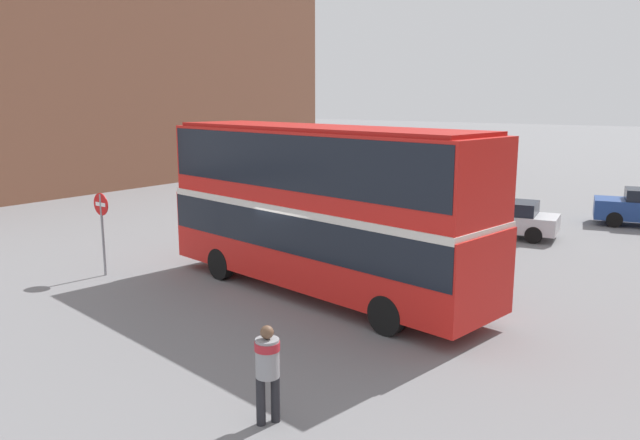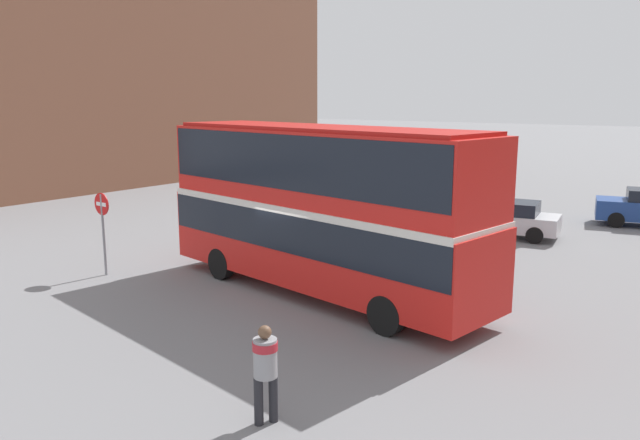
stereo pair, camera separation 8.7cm
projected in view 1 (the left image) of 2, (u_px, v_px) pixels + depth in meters
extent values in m
plane|color=slate|center=(311.00, 293.00, 17.74)|extent=(240.00, 240.00, 0.00)
cube|color=brown|center=(92.00, 67.00, 39.42)|extent=(8.24, 36.28, 14.76)
cube|color=red|center=(320.00, 243.00, 17.48)|extent=(10.73, 4.08, 2.09)
cube|color=red|center=(320.00, 169.00, 17.07)|extent=(10.56, 3.98, 2.11)
cube|color=black|center=(320.00, 227.00, 17.39)|extent=(10.63, 4.09, 1.03)
cube|color=black|center=(320.00, 159.00, 17.02)|extent=(10.41, 3.99, 1.44)
cube|color=silver|center=(320.00, 205.00, 17.27)|extent=(10.63, 4.09, 0.20)
cube|color=#B11A15|center=(320.00, 128.00, 16.86)|extent=(10.07, 3.73, 0.10)
cylinder|color=black|center=(443.00, 293.00, 16.15)|extent=(1.00, 0.44, 0.97)
cylinder|color=black|center=(387.00, 315.00, 14.55)|extent=(1.00, 0.44, 0.97)
cylinder|color=black|center=(277.00, 251.00, 20.64)|extent=(1.00, 0.44, 0.97)
cylinder|color=black|center=(221.00, 264.00, 19.04)|extent=(1.00, 0.44, 0.97)
cylinder|color=#232328|center=(261.00, 401.00, 10.53)|extent=(0.16, 0.16, 0.85)
cylinder|color=#232328|center=(275.00, 398.00, 10.64)|extent=(0.16, 0.16, 0.85)
cylinder|color=gray|center=(267.00, 358.00, 10.44)|extent=(0.55, 0.55, 0.67)
cylinder|color=#B2232D|center=(267.00, 346.00, 10.40)|extent=(0.58, 0.58, 0.15)
sphere|color=brown|center=(267.00, 332.00, 10.35)|extent=(0.23, 0.23, 0.23)
cube|color=silver|center=(504.00, 221.00, 24.95)|extent=(4.32, 2.43, 0.66)
cube|color=black|center=(509.00, 207.00, 24.76)|extent=(2.36, 1.93, 0.50)
cylinder|color=black|center=(467.00, 229.00, 24.86)|extent=(0.68, 0.33, 0.65)
cylinder|color=black|center=(477.00, 222.00, 26.26)|extent=(0.68, 0.33, 0.65)
cylinder|color=black|center=(534.00, 235.00, 23.75)|extent=(0.68, 0.33, 0.65)
cylinder|color=black|center=(539.00, 227.00, 25.15)|extent=(0.68, 0.33, 0.65)
cylinder|color=black|center=(614.00, 220.00, 26.70)|extent=(0.70, 0.38, 0.67)
cylinder|color=black|center=(613.00, 213.00, 28.12)|extent=(0.70, 0.38, 0.67)
cylinder|color=gray|center=(103.00, 235.00, 19.29)|extent=(0.08, 0.08, 2.57)
cylinder|color=red|center=(101.00, 204.00, 19.10)|extent=(0.69, 0.03, 0.69)
cube|color=white|center=(101.00, 204.00, 19.10)|extent=(0.49, 0.04, 0.12)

